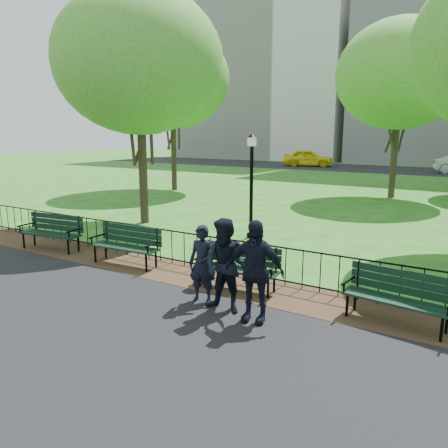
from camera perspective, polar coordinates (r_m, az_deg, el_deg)
The scene contains 18 objects.
ground at distance 8.56m, azimuth -1.38°, elevation -11.30°, with size 120.00×120.00×0.00m, color #255F19.
asphalt_path at distance 6.34m, azimuth -19.76°, elevation -21.00°, with size 60.00×9.20×0.01m, color black.
dirt_strip at distance 9.75m, azimuth 3.51°, elevation -8.25°, with size 60.00×1.60×0.01m, color #3B2D18.
far_street at distance 41.93m, azimuth 26.04°, elevation 6.16°, with size 70.00×9.00×0.01m, color black.
iron_fence at distance 10.02m, azimuth 4.91°, elevation -4.78°, with size 24.06×0.06×1.00m.
apartment_west at distance 61.34m, azimuth 6.51°, elevation 20.94°, with size 22.00×15.00×26.00m, color white.
park_bench_main at distance 9.57m, azimuth 0.20°, elevation -4.68°, with size 1.89×0.75×1.05m.
park_bench_left_a at distance 11.51m, azimuth -12.52°, elevation -2.16°, with size 1.97×0.72×1.10m.
park_bench_left_b at distance 13.59m, azimuth -21.47°, elevation -0.51°, with size 2.03×0.86×1.12m.
park_bench_right_a at distance 8.42m, azimuth 21.83°, elevation -8.20°, with size 1.91×0.79×1.06m.
lamppost at distance 13.92m, azimuth 3.60°, elevation 5.47°, with size 0.30×0.30×3.32m.
tree_near_w at distance 16.67m, azimuth -11.07°, elevation 20.06°, with size 5.98×5.98×8.33m.
tree_mid_w at distance 26.06m, azimuth -6.81°, elevation 18.29°, with size 6.49×6.49×9.05m.
tree_far_c at distance 24.48m, azimuth 22.07°, elevation 17.63°, with size 6.35×6.35×8.85m.
person_left at distance 8.73m, azimuth -2.84°, elevation -5.25°, with size 0.57×0.38×1.58m, color black.
person_mid at distance 8.22m, azimuth 0.24°, elevation -5.49°, with size 0.88×0.46×1.81m, color black.
person_right at distance 7.83m, azimuth 3.98°, elevation -6.16°, with size 1.10×0.45×1.87m, color black.
taxi at distance 44.25m, azimuth 10.93°, elevation 8.48°, with size 1.95×4.84×1.65m, color yellow.
Camera 1 is at (4.33, -6.57, 3.38)m, focal length 35.00 mm.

